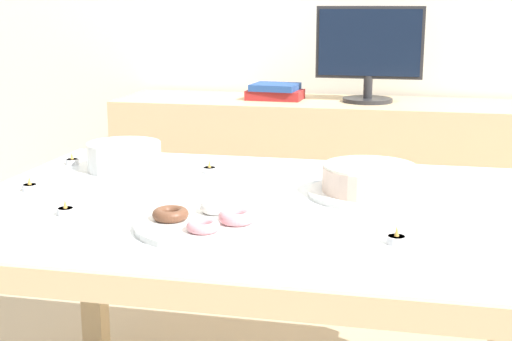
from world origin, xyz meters
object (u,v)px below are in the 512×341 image
Objects in this scene: computer_monitor at (369,55)px; tealight_centre at (210,169)px; tealight_left_edge at (396,239)px; cake_chocolate_round at (369,182)px; tealight_near_cakes at (66,210)px; book_stack at (275,92)px; pastry_platter at (207,222)px; plate_stack at (124,156)px; tealight_right_edge at (30,187)px; tealight_near_front at (72,161)px.

tealight_centre is at bearing -110.60° from computer_monitor.
tealight_left_edge and tealight_centre have the same top height.
tealight_near_cakes is (-0.66, -0.32, -0.03)m from cake_chocolate_round.
book_stack is 1.24m from cake_chocolate_round.
book_stack reaches higher than cake_chocolate_round.
pastry_platter is 0.34m from tealight_near_cakes.
cake_chocolate_round is (0.46, -1.15, -0.08)m from book_stack.
pastry_platter is 1.47× the size of plate_stack.
pastry_platter is at bearing -84.69° from book_stack.
cake_chocolate_round is 0.86m from tealight_right_edge.
pastry_platter is 0.61m from plate_stack.
tealight_right_edge is at bearing 166.56° from tealight_left_edge.
tealight_left_edge is (0.16, -1.51, -0.26)m from computer_monitor.
plate_stack is 0.19m from tealight_near_front.
tealight_left_edge is 0.74m from tealight_centre.
cake_chocolate_round is 7.67× the size of tealight_right_edge.
cake_chocolate_round is 1.46× the size of plate_stack.
plate_stack reaches higher than tealight_left_edge.
tealight_near_front and tealight_near_cakes have the same top height.
pastry_platter reaches higher than tealight_near_cakes.
book_stack is 5.78× the size of tealight_near_front.
cake_chocolate_round is at bearing -86.00° from computer_monitor.
book_stack is at bearing 111.74° from cake_chocolate_round.
tealight_right_edge is at bearing 159.07° from pastry_platter.
computer_monitor reaches higher than tealight_near_front.
tealight_right_edge is (-0.15, -0.27, -0.03)m from plate_stack.
tealight_centre is (0.00, -1.00, -0.10)m from book_stack.
book_stack is 0.75× the size of cake_chocolate_round.
book_stack is 5.78× the size of tealight_right_edge.
book_stack is at bearing 76.37° from plate_stack.
book_stack is 5.78× the size of tealight_centre.
pastry_platter is at bearing -41.98° from tealight_near_front.
pastry_platter reaches higher than tealight_centre.
book_stack is 0.75× the size of pastry_platter.
pastry_platter is (-0.32, -0.34, -0.02)m from cake_chocolate_round.
pastry_platter is 7.72× the size of tealight_near_cakes.
tealight_near_front is at bearing 114.89° from tealight_near_cakes.
tealight_centre and tealight_right_edge have the same top height.
tealight_centre is (0.25, 0.02, -0.03)m from plate_stack.
plate_stack reaches higher than tealight_right_edge.
cake_chocolate_round is at bearing 25.48° from tealight_near_cakes.
tealight_left_edge is at bearing -84.07° from computer_monitor.
tealight_near_front is at bearing -113.46° from book_stack.
tealight_left_edge and tealight_near_cakes have the same top height.
pastry_platter is at bearing -20.93° from tealight_right_edge.
computer_monitor reaches higher than tealight_right_edge.
book_stack is at bearing 179.79° from computer_monitor.
tealight_near_cakes is at bearing 176.68° from tealight_left_edge.
pastry_platter is 7.72× the size of tealight_near_front.
book_stack is (-0.38, 0.00, -0.16)m from computer_monitor.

